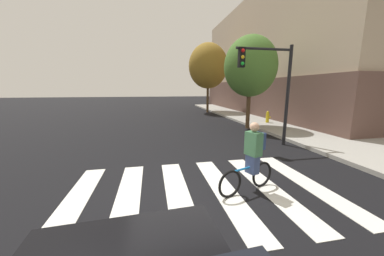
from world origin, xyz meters
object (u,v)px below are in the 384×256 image
at_px(cyclist, 252,158).
at_px(street_tree_near, 250,67).
at_px(fire_hydrant, 268,117).
at_px(traffic_light_near, 271,78).
at_px(street_tree_mid, 208,66).

distance_m(cyclist, street_tree_near, 8.83).
bearing_deg(fire_hydrant, street_tree_near, -153.74).
bearing_deg(street_tree_near, cyclist, -115.33).
relative_size(fire_hydrant, street_tree_near, 0.14).
bearing_deg(traffic_light_near, street_tree_mid, 86.21).
bearing_deg(street_tree_near, traffic_light_near, -104.23).
xyz_separation_m(cyclist, street_tree_mid, (3.43, 16.45, 3.81)).
relative_size(cyclist, traffic_light_near, 0.40).
bearing_deg(cyclist, street_tree_near, 64.67).
relative_size(cyclist, street_tree_near, 0.31).
relative_size(traffic_light_near, street_tree_near, 0.76).
height_order(street_tree_near, street_tree_mid, street_tree_mid).
bearing_deg(street_tree_near, street_tree_mid, 90.94).
distance_m(fire_hydrant, street_tree_near, 3.86).
bearing_deg(cyclist, fire_hydrant, 57.06).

